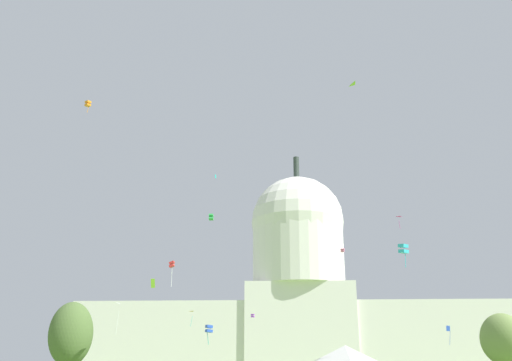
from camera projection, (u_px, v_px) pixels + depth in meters
name	position (u px, v px, depth m)	size (l,w,h in m)	color
capitol_building	(299.00, 303.00, 169.70)	(128.50, 28.38, 67.51)	silver
tree_west_near	(71.00, 334.00, 90.39)	(7.61, 7.56, 13.07)	#42301E
tree_east_near	(503.00, 339.00, 112.49)	(11.59, 11.52, 13.44)	#4C3823
kite_blue_low	(209.00, 329.00, 84.26)	(1.25, 1.23, 2.79)	blue
kite_lime_low	(153.00, 283.00, 77.45)	(0.55, 0.58, 1.22)	#8CD133
kite_turquoise_high	(216.00, 176.00, 140.76)	(0.33, 0.85, 1.03)	teal
kite_gold_low	(193.00, 314.00, 141.12)	(1.51, 1.48, 3.41)	gold
kite_violet_low	(253.00, 316.00, 148.02)	(0.95, 0.95, 0.84)	purple
kite_white_low	(120.00, 308.00, 86.59)	(1.00, 1.76, 4.30)	white
kite_red_mid	(172.00, 265.00, 99.61)	(0.98, 0.91, 4.52)	red
kite_green_mid	(211.00, 217.00, 99.83)	(0.77, 0.83, 1.07)	green
kite_magenta_high	(400.00, 218.00, 136.00)	(1.56, 1.09, 2.66)	#D1339E
kite_orange_high	(88.00, 104.00, 107.62)	(1.21, 1.21, 2.44)	orange
kite_cyan_mid	(403.00, 249.00, 78.45)	(1.45, 1.46, 3.25)	#33BCDB
kite_pink_mid	(342.00, 250.00, 130.27)	(1.02, 1.07, 4.04)	pink
kite_blue_low_b	(449.00, 330.00, 129.52)	(0.94, 0.34, 4.27)	blue
kite_lime_high	(355.00, 87.00, 77.32)	(0.99, 1.41, 0.21)	#8CD133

